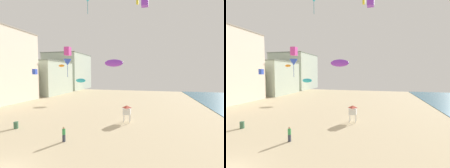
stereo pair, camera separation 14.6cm
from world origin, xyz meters
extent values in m
cube|color=#B7C6B2|center=(-28.40, 41.43, 5.69)|extent=(16.82, 15.32, 11.39)
cube|color=slate|center=(-28.40, 41.43, 11.54)|extent=(17.16, 15.63, 0.30)
cube|color=#B7C6B2|center=(-28.40, 60.45, 8.13)|extent=(16.28, 17.99, 16.27)
cube|color=slate|center=(-28.40, 60.45, 16.42)|extent=(16.60, 18.35, 0.30)
cube|color=#383D4C|center=(1.64, 6.77, 0.40)|extent=(0.28, 0.18, 0.80)
cylinder|color=#389951|center=(1.64, 6.77, 1.10)|extent=(0.34, 0.34, 0.60)
sphere|color=tan|center=(1.64, 6.77, 1.52)|extent=(0.24, 0.24, 0.24)
cylinder|color=white|center=(6.74, 14.84, 0.60)|extent=(0.10, 0.10, 1.20)
cylinder|color=white|center=(7.64, 14.84, 0.60)|extent=(0.10, 0.10, 1.20)
cylinder|color=white|center=(6.74, 15.74, 0.60)|extent=(0.10, 0.10, 1.20)
cylinder|color=white|center=(7.64, 15.74, 0.60)|extent=(0.10, 0.10, 1.20)
cube|color=white|center=(7.19, 15.29, 1.70)|extent=(1.10, 1.10, 1.00)
pyramid|color=#D14C3D|center=(7.19, 15.29, 2.38)|extent=(1.10, 1.10, 0.35)
cylinder|color=#3D6B4C|center=(-6.83, 8.86, 0.45)|extent=(0.56, 0.56, 0.90)
cube|color=#DB3D9E|center=(-5.82, 20.93, 11.86)|extent=(1.08, 1.08, 1.69)
ellipsoid|color=purple|center=(5.48, 13.88, 8.86)|extent=(2.67, 0.74, 1.04)
ellipsoid|color=orange|center=(-13.27, 30.49, 9.50)|extent=(1.76, 0.49, 0.68)
cone|color=blue|center=(-4.11, 17.78, 9.38)|extent=(1.44, 1.44, 1.18)
cylinder|color=#233995|center=(-4.11, 17.78, 7.74)|extent=(0.08, 0.08, 2.10)
ellipsoid|color=#2DB7CC|center=(-7.56, 30.42, 5.50)|extent=(2.77, 0.77, 1.08)
cube|color=blue|center=(-12.00, 18.80, 7.73)|extent=(0.69, 0.69, 1.08)
cube|color=yellow|center=(7.48, 27.55, 22.87)|extent=(0.54, 0.54, 0.85)
cylinder|color=teal|center=(-2.48, 23.55, 21.03)|extent=(0.09, 0.09, 2.44)
cube|color=purple|center=(9.81, 11.82, 16.09)|extent=(0.82, 0.82, 1.28)
camera|label=1|loc=(10.77, -8.03, 7.38)|focal=25.24mm
camera|label=2|loc=(10.91, -7.99, 7.38)|focal=25.24mm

